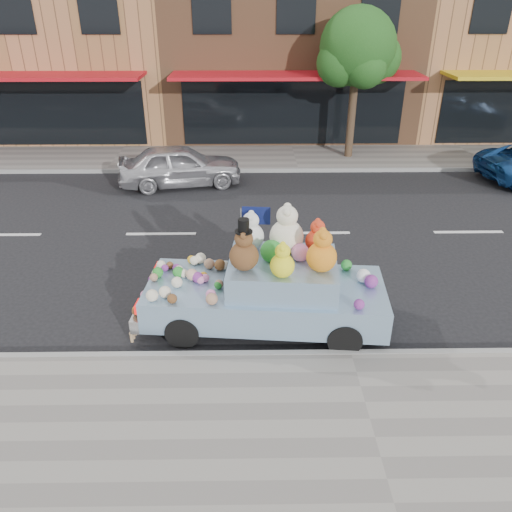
{
  "coord_description": "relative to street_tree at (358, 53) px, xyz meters",
  "views": [
    {
      "loc": [
        -1.71,
        -11.7,
        5.52
      ],
      "look_at": [
        -1.59,
        -3.62,
        1.25
      ],
      "focal_mm": 35.0,
      "sensor_mm": 36.0,
      "label": 1
    }
  ],
  "objects": [
    {
      "name": "storefront_left",
      "position": [
        -12.03,
        5.42,
        -0.05
      ],
      "size": [
        10.0,
        9.8,
        7.3
      ],
      "color": "#A66E45",
      "rests_on": "ground"
    },
    {
      "name": "street_tree",
      "position": [
        0.0,
        0.0,
        0.0
      ],
      "size": [
        3.0,
        2.7,
        5.22
      ],
      "color": "#38281C",
      "rests_on": "ground"
    },
    {
      "name": "near_sidewalk",
      "position": [
        -2.03,
        -13.05,
        -3.63
      ],
      "size": [
        60.0,
        3.0,
        0.12
      ],
      "primitive_type": "cube",
      "color": "gray",
      "rests_on": "ground"
    },
    {
      "name": "far_kerb",
      "position": [
        -2.03,
        -1.55,
        -3.63
      ],
      "size": [
        60.0,
        0.12,
        0.13
      ],
      "primitive_type": "cube",
      "color": "gray",
      "rests_on": "ground"
    },
    {
      "name": "storefront_mid",
      "position": [
        -2.03,
        5.42,
        -0.05
      ],
      "size": [
        10.0,
        9.8,
        7.3
      ],
      "color": "#905E3D",
      "rests_on": "ground"
    },
    {
      "name": "art_car",
      "position": [
        -3.41,
        -10.51,
        -2.88
      ],
      "size": [
        4.62,
        2.12,
        2.28
      ],
      "rotation": [
        0.0,
        0.0,
        -0.09
      ],
      "color": "black",
      "rests_on": "ground"
    },
    {
      "name": "far_sidewalk",
      "position": [
        -2.03,
        -0.05,
        -3.63
      ],
      "size": [
        60.0,
        3.0,
        0.12
      ],
      "primitive_type": "cube",
      "color": "gray",
      "rests_on": "ground"
    },
    {
      "name": "near_kerb",
      "position": [
        -2.03,
        -11.55,
        -3.63
      ],
      "size": [
        60.0,
        0.12,
        0.13
      ],
      "primitive_type": "cube",
      "color": "gray",
      "rests_on": "ground"
    },
    {
      "name": "ground",
      "position": [
        -2.03,
        -6.55,
        -3.69
      ],
      "size": [
        120.0,
        120.0,
        0.0
      ],
      "primitive_type": "plane",
      "color": "black",
      "rests_on": "ground"
    },
    {
      "name": "car_silver",
      "position": [
        -5.94,
        -2.83,
        -3.03
      ],
      "size": [
        4.08,
        2.24,
        1.32
      ],
      "primitive_type": "imported",
      "rotation": [
        0.0,
        0.0,
        1.75
      ],
      "color": "silver",
      "rests_on": "ground"
    }
  ]
}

